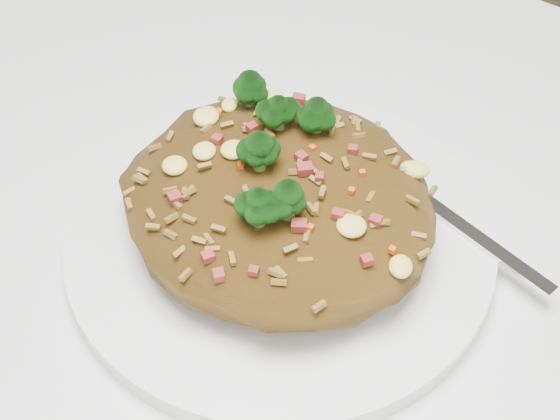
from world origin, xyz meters
name	(u,v)px	position (x,y,z in m)	size (l,w,h in m)	color
plate	(280,235)	(-0.08, 0.08, 0.76)	(0.24, 0.24, 0.01)	white
fried_rice	(280,189)	(-0.08, 0.08, 0.80)	(0.18, 0.16, 0.07)	brown
fork	(447,215)	(0.00, 0.14, 0.77)	(0.16, 0.05, 0.00)	silver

